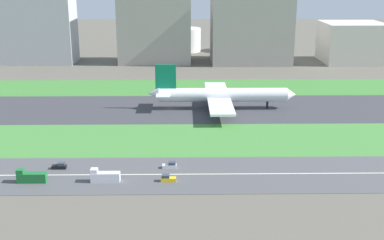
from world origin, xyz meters
name	(u,v)px	position (x,y,z in m)	size (l,w,h in m)	color
ground_plane	(169,109)	(0.00, 0.00, 0.00)	(800.00, 800.00, 0.00)	#5B564C
runway	(169,109)	(0.00, 0.00, 0.05)	(280.00, 46.00, 0.10)	#38383D
grass_median_north	(172,87)	(0.00, 41.00, 0.05)	(280.00, 36.00, 0.10)	#3D7A33
grass_median_south	(166,139)	(0.00, -41.00, 0.05)	(280.00, 36.00, 0.10)	#427F38
highway	(162,174)	(0.00, -73.00, 0.05)	(280.00, 28.00, 0.10)	#4C4C4F
highway_centerline	(162,174)	(0.00, -73.00, 0.11)	(266.00, 0.50, 0.01)	silver
airliner	(219,95)	(21.92, 0.00, 6.23)	(65.00, 56.00, 19.70)	white
truck_0	(105,176)	(-16.59, -78.00, 1.67)	(8.40, 2.50, 4.00)	silver
car_4	(170,165)	(2.19, -68.00, 0.92)	(4.40, 1.80, 2.00)	silver
car_1	(60,166)	(-31.93, -68.00, 0.92)	(4.40, 1.80, 2.00)	black
car_3	(168,178)	(1.73, -78.00, 0.92)	(4.40, 1.80, 2.00)	yellow
truck_1	(31,177)	(-37.80, -78.00, 1.67)	(8.40, 2.50, 4.00)	#19662D
terminal_building	(34,27)	(-90.00, 114.00, 23.04)	(51.30, 24.96, 46.08)	#B2B2B7
hangar_building	(155,22)	(-12.31, 114.00, 25.90)	(46.26, 27.30, 51.80)	#9E998E
office_tower	(251,26)	(49.63, 114.00, 23.46)	(50.50, 36.68, 46.93)	#9E998E
cargo_warehouse	(352,42)	(116.42, 114.00, 12.77)	(38.28, 36.00, 25.55)	beige
fuel_tank_west	(184,40)	(6.64, 159.00, 8.46)	(24.26, 24.26, 16.92)	silver
fuel_tank_centre	(234,43)	(43.97, 159.00, 6.28)	(22.64, 22.64, 12.57)	silver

